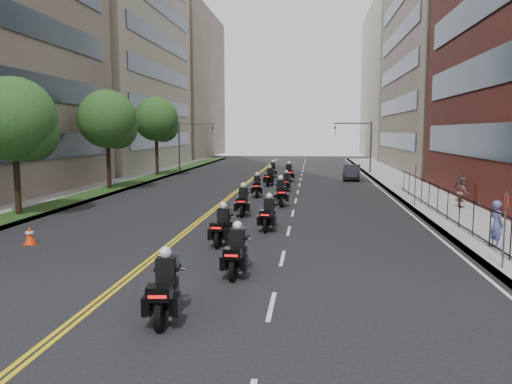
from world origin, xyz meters
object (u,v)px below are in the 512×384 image
motorcycle_10 (273,171)px  motorcycle_1 (237,254)px  motorcycle_0 (165,291)px  parked_sedan (352,172)px  motorcycle_6 (257,187)px  motorcycle_2 (223,228)px  motorcycle_3 (269,215)px  motorcycle_5 (281,194)px  motorcycle_7 (286,183)px  pedestrian_b (463,192)px  pedestrian_a (497,224)px  pedestrian_c (460,188)px  traffic_cone (30,235)px  motorcycle_8 (270,178)px  motorcycle_4 (243,202)px  motorcycle_9 (289,173)px

motorcycle_10 → motorcycle_1: bearing=-91.0°
motorcycle_0 → parked_sedan: bearing=72.1°
motorcycle_0 → motorcycle_6: (-0.26, 22.98, -0.02)m
motorcycle_2 → motorcycle_10: motorcycle_10 is taller
motorcycle_3 → motorcycle_5: motorcycle_5 is taller
motorcycle_1 → motorcycle_7: size_ratio=1.08×
parked_sedan → pedestrian_b: size_ratio=2.46×
pedestrian_a → pedestrian_c: size_ratio=1.04×
motorcycle_10 → pedestrian_a: size_ratio=1.29×
pedestrian_c → motorcycle_1: bearing=126.3°
parked_sedan → traffic_cone: 32.60m
motorcycle_3 → parked_sedan: 25.47m
motorcycle_1 → pedestrian_a: pedestrian_a is taller
motorcycle_5 → pedestrian_a: bearing=-57.4°
pedestrian_b → traffic_cone: 23.01m
traffic_cone → motorcycle_6: bearing=64.4°
motorcycle_8 → pedestrian_a: bearing=-56.9°
motorcycle_8 → motorcycle_1: bearing=-79.8°
motorcycle_4 → pedestrian_a: (10.68, -7.13, 0.35)m
pedestrian_a → motorcycle_7: bearing=10.3°
motorcycle_2 → motorcycle_7: (1.65, 18.40, -0.05)m
parked_sedan → traffic_cone: parked_sedan is taller
motorcycle_6 → pedestrian_c: pedestrian_c is taller
motorcycle_4 → motorcycle_6: size_ratio=1.04×
motorcycle_5 → pedestrian_b: bearing=-9.3°
motorcycle_10 → motorcycle_7: bearing=-83.8°
motorcycle_6 → pedestrian_b: size_ratio=1.31×
motorcycle_0 → motorcycle_5: bearing=78.6°
motorcycle_10 → pedestrian_c: size_ratio=1.35×
motorcycle_4 → motorcycle_10: bearing=88.4°
motorcycle_3 → motorcycle_6: same height
motorcycle_8 → parked_sedan: bearing=47.3°
motorcycle_5 → parked_sedan: size_ratio=0.58×
motorcycle_7 → parked_sedan: motorcycle_7 is taller
motorcycle_10 → pedestrian_b: bearing=-60.3°
motorcycle_6 → parked_sedan: motorcycle_6 is taller
motorcycle_6 → parked_sedan: bearing=56.7°
motorcycle_8 → parked_sedan: (7.27, 6.01, 0.04)m
motorcycle_0 → motorcycle_8: bearing=83.5°
motorcycle_1 → pedestrian_c: bearing=57.1°
motorcycle_4 → pedestrian_c: 14.15m
motorcycle_3 → motorcycle_9: 22.61m
motorcycle_10 → traffic_cone: (-7.51, -30.45, -0.32)m
motorcycle_5 → motorcycle_6: motorcycle_5 is taller
traffic_cone → motorcycle_4: bearing=46.2°
motorcycle_0 → parked_sedan: motorcycle_0 is taller
motorcycle_2 → motorcycle_3: size_ratio=1.00×
pedestrian_c → traffic_cone: size_ratio=2.32×
motorcycle_10 → traffic_cone: motorcycle_10 is taller
motorcycle_9 → motorcycle_10: (-1.78, 3.77, -0.04)m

